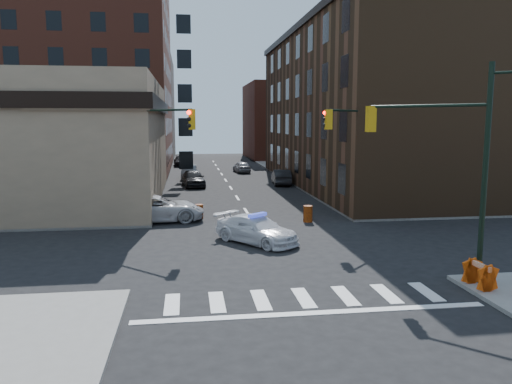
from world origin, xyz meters
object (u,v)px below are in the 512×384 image
object	(u,v)px
pedestrian_b	(110,209)
barrel_bank	(199,211)
parked_car_wfar	(189,172)
pickup	(157,209)
parked_car_wnear	(193,178)
parked_car_enear	(281,177)
police_car	(256,230)
pedestrian_a	(113,210)
barrel_road	(308,214)
barricade_nw_a	(144,216)

from	to	relation	value
pedestrian_b	barrel_bank	xyz separation A→B (m)	(5.11, 2.03, -0.64)
parked_car_wfar	barrel_bank	world-z (taller)	parked_car_wfar
pickup	parked_car_wnear	size ratio (longest dim) A/B	1.24
pickup	parked_car_enear	distance (m)	19.59
pickup	parked_car_enear	size ratio (longest dim) A/B	1.29
police_car	pedestrian_b	bearing A→B (deg)	109.32
barrel_bank	pedestrian_a	bearing A→B (deg)	-157.66
parked_car_enear	parked_car_wnear	bearing A→B (deg)	6.65
police_car	barrel_road	bearing A→B (deg)	12.17
barrel_bank	parked_car_enear	bearing A→B (deg)	62.35
parked_car_enear	barricade_nw_a	distance (m)	20.69
parked_car_enear	pedestrian_b	bearing A→B (deg)	57.54
pedestrian_a	barrel_road	xyz separation A→B (m)	(11.43, 0.00, -0.49)
parked_car_wnear	barrel_bank	distance (m)	15.38
parked_car_enear	barricade_nw_a	world-z (taller)	parked_car_enear
barrel_bank	barricade_nw_a	world-z (taller)	barricade_nw_a
police_car	parked_car_wnear	xyz separation A→B (m)	(-2.84, 22.17, 0.11)
parked_car_wfar	barrel_road	distance (m)	24.83
parked_car_wnear	barricade_nw_a	xyz separation A→B (m)	(-3.13, -16.88, -0.24)
pickup	parked_car_enear	world-z (taller)	pickup
pedestrian_b	barricade_nw_a	distance (m)	1.97
pedestrian_b	barricade_nw_a	xyz separation A→B (m)	(1.83, 0.52, -0.54)
parked_car_wnear	parked_car_enear	world-z (taller)	parked_car_wnear
barrel_bank	barricade_nw_a	xyz separation A→B (m)	(-3.28, -1.51, 0.11)
parked_car_enear	barrel_road	size ratio (longest dim) A/B	4.48
parked_car_wnear	parked_car_enear	size ratio (longest dim) A/B	1.04
parked_car_wnear	pedestrian_a	world-z (taller)	pedestrian_a
parked_car_enear	barricade_nw_a	size ratio (longest dim) A/B	4.19
police_car	pedestrian_b	world-z (taller)	pedestrian_b
pedestrian_b	barricade_nw_a	world-z (taller)	pedestrian_b
parked_car_wnear	pedestrian_b	distance (m)	18.09
police_car	parked_car_wnear	distance (m)	22.35
pedestrian_a	barricade_nw_a	size ratio (longest dim) A/B	1.58
parked_car_wnear	parked_car_wfar	xyz separation A→B (m)	(-0.34, 6.43, -0.08)
police_car	pedestrian_a	distance (m)	9.00
barricade_nw_a	parked_car_wnear	bearing A→B (deg)	88.00
police_car	parked_car_enear	distance (m)	23.16
parked_car_wfar	barrel_road	bearing A→B (deg)	-70.16
parked_car_enear	barrel_bank	world-z (taller)	parked_car_enear
pickup	pedestrian_b	bearing A→B (deg)	113.43
barricade_nw_a	barrel_bank	bearing A→B (deg)	33.23
police_car	barrel_bank	distance (m)	7.32
barrel_bank	pickup	bearing A→B (deg)	-165.76
parked_car_wfar	barrel_road	size ratio (longest dim) A/B	4.37
parked_car_enear	pedestrian_a	bearing A→B (deg)	57.90
parked_car_enear	pedestrian_b	world-z (taller)	pedestrian_b
parked_car_wnear	barricade_nw_a	bearing A→B (deg)	-106.81
barrel_road	barrel_bank	world-z (taller)	barrel_road
police_car	barrel_bank	size ratio (longest dim) A/B	5.31
pedestrian_b	pickup	bearing A→B (deg)	20.37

